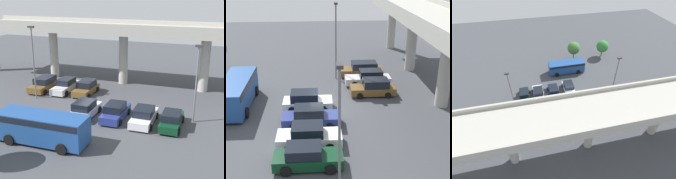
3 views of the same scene
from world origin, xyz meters
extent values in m
plane|color=#424449|center=(0.00, 0.00, 0.00)|extent=(89.26, 89.26, 0.00)
cube|color=#ADAAA0|center=(0.00, 10.64, 7.22)|extent=(41.65, 6.17, 0.90)
cube|color=#ADAAA0|center=(0.00, 7.71, 7.95)|extent=(41.65, 0.30, 0.55)
cube|color=#ADAAA0|center=(0.00, 13.58, 7.95)|extent=(41.65, 0.30, 0.55)
cylinder|color=#ADAAA0|center=(-10.41, 10.64, 3.39)|extent=(1.20, 1.20, 6.77)
cylinder|color=#ADAAA0|center=(0.00, 10.64, 3.39)|extent=(1.20, 1.20, 6.77)
cylinder|color=#ADAAA0|center=(10.41, 10.64, 3.39)|extent=(1.20, 1.20, 6.77)
cube|color=brown|center=(-8.52, 4.41, 0.55)|extent=(1.98, 4.78, 0.75)
cube|color=black|center=(-8.52, 4.72, 1.29)|extent=(1.82, 2.83, 0.74)
cylinder|color=black|center=(-7.51, 2.92, 0.32)|extent=(0.22, 0.64, 0.64)
cylinder|color=black|center=(-9.53, 2.92, 0.32)|extent=(0.22, 0.64, 0.64)
cylinder|color=black|center=(-7.51, 5.89, 0.32)|extent=(0.22, 0.64, 0.64)
cylinder|color=black|center=(-9.53, 5.89, 0.32)|extent=(0.22, 0.64, 0.64)
cube|color=silver|center=(-5.68, 4.71, 0.56)|extent=(1.74, 4.82, 0.73)
cube|color=black|center=(-5.68, 5.02, 1.29)|extent=(1.60, 2.38, 0.71)
cylinder|color=black|center=(-4.79, 3.22, 0.36)|extent=(0.22, 0.72, 0.72)
cylinder|color=black|center=(-6.57, 3.22, 0.36)|extent=(0.22, 0.72, 0.72)
cylinder|color=black|center=(-4.79, 6.20, 0.36)|extent=(0.22, 0.72, 0.72)
cylinder|color=black|center=(-6.57, 6.20, 0.36)|extent=(0.22, 0.72, 0.72)
cube|color=brown|center=(-2.92, 4.78, 0.53)|extent=(1.86, 4.40, 0.72)
cube|color=black|center=(-2.92, 5.07, 1.26)|extent=(1.71, 2.45, 0.75)
cylinder|color=black|center=(-1.97, 3.41, 0.30)|extent=(0.22, 0.60, 0.60)
cylinder|color=black|center=(-3.87, 3.41, 0.30)|extent=(0.22, 0.60, 0.60)
cylinder|color=black|center=(-1.97, 6.14, 0.30)|extent=(0.22, 0.60, 0.60)
cylinder|color=black|center=(-3.87, 6.14, 0.30)|extent=(0.22, 0.60, 0.60)
cube|color=silver|center=(-0.17, -1.55, 0.55)|extent=(1.92, 4.34, 0.71)
cube|color=black|center=(-0.17, -1.83, 1.28)|extent=(1.77, 2.39, 0.75)
cylinder|color=black|center=(-1.15, -0.20, 0.34)|extent=(0.22, 0.69, 0.69)
cylinder|color=black|center=(0.81, -0.20, 0.34)|extent=(0.22, 0.69, 0.69)
cylinder|color=black|center=(-1.15, -2.89, 0.34)|extent=(0.22, 0.69, 0.69)
cylinder|color=black|center=(0.81, -2.89, 0.34)|extent=(0.22, 0.69, 0.69)
cube|color=navy|center=(2.91, -1.18, 0.55)|extent=(1.84, 4.66, 0.75)
cube|color=black|center=(2.91, -1.36, 1.28)|extent=(1.69, 2.31, 0.72)
cylinder|color=black|center=(1.97, 0.27, 0.32)|extent=(0.22, 0.63, 0.63)
cylinder|color=black|center=(3.85, 0.27, 0.32)|extent=(0.22, 0.63, 0.63)
cylinder|color=black|center=(1.97, -2.62, 0.32)|extent=(0.22, 0.63, 0.63)
cylinder|color=black|center=(3.85, -2.62, 0.32)|extent=(0.22, 0.63, 0.63)
cube|color=silver|center=(5.82, -1.31, 0.53)|extent=(1.90, 4.65, 0.72)
cube|color=black|center=(5.82, -1.42, 1.24)|extent=(1.74, 2.23, 0.71)
cylinder|color=black|center=(4.85, 0.13, 0.31)|extent=(0.22, 0.62, 0.62)
cylinder|color=black|center=(6.79, 0.13, 0.31)|extent=(0.22, 0.62, 0.62)
cylinder|color=black|center=(4.85, -2.75, 0.31)|extent=(0.22, 0.62, 0.62)
cylinder|color=black|center=(6.79, -2.75, 0.31)|extent=(0.22, 0.62, 0.62)
cube|color=#0C381E|center=(8.44, -1.33, 0.55)|extent=(1.73, 4.45, 0.71)
cube|color=black|center=(8.44, -1.60, 1.24)|extent=(1.59, 2.25, 0.68)
cylinder|color=black|center=(7.56, 0.05, 0.35)|extent=(0.22, 0.70, 0.70)
cylinder|color=black|center=(9.33, 0.05, 0.35)|extent=(0.22, 0.70, 0.70)
cylinder|color=black|center=(7.56, -2.71, 0.35)|extent=(0.22, 0.70, 0.70)
cylinder|color=black|center=(9.33, -2.71, 0.35)|extent=(0.22, 0.70, 0.70)
cube|color=#1E478C|center=(-1.21, -7.96, 1.40)|extent=(7.77, 2.50, 2.28)
cube|color=black|center=(-1.21, -7.96, 2.21)|extent=(7.61, 2.55, 0.50)
cylinder|color=black|center=(-3.62, -9.23, 0.47)|extent=(0.93, 0.29, 0.93)
cylinder|color=black|center=(-3.62, -6.69, 0.47)|extent=(0.93, 0.29, 0.93)
cylinder|color=black|center=(1.19, -9.23, 0.47)|extent=(0.93, 0.29, 0.93)
cylinder|color=black|center=(1.19, -6.69, 0.47)|extent=(0.93, 0.29, 0.93)
cylinder|color=slate|center=(10.25, 0.53, 3.65)|extent=(0.16, 0.16, 7.30)
cube|color=#333338|center=(10.25, 0.53, 7.40)|extent=(0.70, 0.35, 0.20)
cylinder|color=slate|center=(-7.81, 1.45, 4.09)|extent=(0.16, 0.16, 8.18)
cube|color=#333338|center=(-7.81, 1.45, 8.28)|extent=(0.70, 0.35, 0.20)
camera|label=1|loc=(11.99, -28.21, 12.34)|focal=50.00mm
camera|label=2|loc=(25.28, -0.58, 12.28)|focal=50.00mm
camera|label=3|loc=(6.47, 23.44, 23.17)|focal=28.00mm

